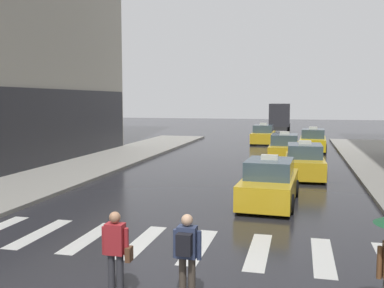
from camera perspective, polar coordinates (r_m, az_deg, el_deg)
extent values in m
cube|color=silver|center=(13.38, -19.21, -10.92)|extent=(0.50, 2.80, 0.01)
cube|color=silver|center=(12.63, -13.20, -11.75)|extent=(0.50, 2.80, 0.01)
cube|color=silver|center=(12.03, -6.48, -12.52)|extent=(0.50, 2.80, 0.01)
cube|color=silver|center=(11.61, 0.87, -13.17)|extent=(0.50, 2.80, 0.01)
cube|color=silver|center=(11.38, 8.68, -13.63)|extent=(0.50, 2.80, 0.01)
cube|color=silver|center=(11.36, 16.69, -13.85)|extent=(0.50, 2.80, 0.01)
cube|color=gold|center=(16.33, 10.06, -5.66)|extent=(2.02, 4.58, 0.84)
cube|color=#384C5B|center=(16.11, 10.07, -3.15)|extent=(1.70, 2.18, 0.64)
cube|color=silver|center=(16.05, 10.09, -1.70)|extent=(0.61, 0.27, 0.18)
cylinder|color=black|center=(17.80, 7.80, -5.44)|extent=(0.25, 0.67, 0.66)
cylinder|color=black|center=(17.63, 13.33, -5.65)|extent=(0.25, 0.67, 0.66)
cylinder|color=black|center=(15.20, 6.22, -7.36)|extent=(0.25, 0.67, 0.66)
cylinder|color=black|center=(14.99, 12.72, -7.65)|extent=(0.25, 0.67, 0.66)
cube|color=#F2EAB2|center=(18.62, 8.94, -4.11)|extent=(0.20, 0.05, 0.14)
cube|color=#F2EAB2|center=(18.50, 12.82, -4.25)|extent=(0.20, 0.05, 0.14)
cube|color=gold|center=(22.28, 14.42, -2.71)|extent=(1.91, 4.54, 0.84)
cube|color=#384C5B|center=(22.08, 14.47, -0.84)|extent=(1.65, 2.14, 0.64)
cube|color=silver|center=(22.04, 14.50, 0.21)|extent=(0.61, 0.25, 0.18)
cylinder|color=black|center=(23.63, 12.22, -2.74)|extent=(0.24, 0.67, 0.66)
cylinder|color=black|center=(23.69, 16.36, -2.83)|extent=(0.24, 0.67, 0.66)
cylinder|color=black|center=(20.96, 12.18, -3.82)|extent=(0.24, 0.67, 0.66)
cylinder|color=black|center=(21.03, 16.86, -3.91)|extent=(0.24, 0.67, 0.66)
cube|color=#F2EAB2|center=(24.51, 12.77, -1.81)|extent=(0.20, 0.04, 0.14)
cube|color=#F2EAB2|center=(24.55, 15.71, -1.87)|extent=(0.20, 0.04, 0.14)
cube|color=gold|center=(28.28, 11.94, -0.88)|extent=(1.80, 4.50, 0.84)
cube|color=#384C5B|center=(28.10, 11.97, 0.59)|extent=(1.60, 2.10, 0.64)
cube|color=silver|center=(28.07, 11.98, 1.43)|extent=(0.60, 0.24, 0.18)
cylinder|color=black|center=(29.68, 10.37, -0.99)|extent=(0.22, 0.66, 0.66)
cylinder|color=black|center=(29.63, 13.67, -1.07)|extent=(0.22, 0.66, 0.66)
cylinder|color=black|center=(27.01, 10.02, -1.65)|extent=(0.22, 0.66, 0.66)
cylinder|color=black|center=(26.95, 13.65, -1.74)|extent=(0.22, 0.66, 0.66)
cube|color=#F2EAB2|center=(30.55, 10.91, -0.30)|extent=(0.20, 0.04, 0.14)
cube|color=#F2EAB2|center=(30.51, 13.27, -0.35)|extent=(0.20, 0.04, 0.14)
cube|color=yellow|center=(33.79, 15.46, 0.10)|extent=(1.94, 4.56, 0.84)
cube|color=#384C5B|center=(33.62, 15.50, 1.34)|extent=(1.67, 2.15, 0.64)
cube|color=silver|center=(33.60, 15.52, 2.03)|extent=(0.61, 0.26, 0.18)
cylinder|color=black|center=(35.16, 14.07, -0.03)|extent=(0.24, 0.67, 0.66)
cylinder|color=black|center=(35.16, 16.86, -0.10)|extent=(0.24, 0.67, 0.66)
cylinder|color=black|center=(32.48, 13.93, -0.49)|extent=(0.24, 0.67, 0.66)
cylinder|color=black|center=(32.48, 16.95, -0.57)|extent=(0.24, 0.67, 0.66)
cube|color=#F2EAB2|center=(36.05, 14.48, 0.54)|extent=(0.20, 0.05, 0.14)
cube|color=#F2EAB2|center=(36.05, 16.48, 0.48)|extent=(0.20, 0.05, 0.14)
cube|color=gold|center=(38.50, 9.27, 0.90)|extent=(1.86, 4.52, 0.84)
cube|color=#384C5B|center=(38.35, 9.28, 1.99)|extent=(1.63, 2.12, 0.64)
cube|color=silver|center=(38.32, 9.29, 2.60)|extent=(0.60, 0.25, 0.18)
cylinder|color=black|center=(39.94, 8.23, 0.76)|extent=(0.23, 0.66, 0.66)
cylinder|color=black|center=(39.79, 10.67, 0.70)|extent=(0.23, 0.66, 0.66)
cylinder|color=black|center=(37.27, 7.76, 0.41)|extent=(0.23, 0.66, 0.66)
cylinder|color=black|center=(37.11, 10.39, 0.35)|extent=(0.23, 0.66, 0.66)
cube|color=#F2EAB2|center=(40.81, 8.69, 1.24)|extent=(0.20, 0.04, 0.14)
cube|color=#F2EAB2|center=(40.70, 10.46, 1.20)|extent=(0.20, 0.04, 0.14)
cube|color=#2D2D2D|center=(51.72, 11.37, 2.19)|extent=(1.87, 6.62, 0.40)
cube|color=silver|center=(54.96, 11.51, 3.69)|extent=(2.12, 1.82, 2.10)
cube|color=#384C5B|center=(55.86, 11.54, 4.10)|extent=(1.89, 0.06, 0.95)
cube|color=#2D2D33|center=(50.75, 11.37, 3.76)|extent=(2.25, 4.82, 2.50)
cylinder|color=black|center=(54.86, 10.42, 2.19)|extent=(0.29, 0.90, 0.90)
cylinder|color=black|center=(54.80, 12.51, 2.15)|extent=(0.29, 0.90, 0.90)
cylinder|color=black|center=(50.34, 10.17, 1.89)|extent=(0.29, 0.90, 0.90)
cylinder|color=black|center=(50.27, 12.45, 1.84)|extent=(0.29, 0.90, 0.90)
cylinder|color=brown|center=(8.18, 23.26, -14.00)|extent=(0.09, 0.09, 0.55)
cylinder|color=#473D33|center=(8.67, -1.23, -17.04)|extent=(0.14, 0.14, 0.82)
cylinder|color=#473D33|center=(8.63, -0.03, -17.16)|extent=(0.14, 0.14, 0.82)
cube|color=#2D3856|center=(8.40, -0.64, -12.63)|extent=(0.36, 0.24, 0.60)
sphere|color=tan|center=(8.28, -0.64, -9.87)|extent=(0.22, 0.22, 0.22)
cylinder|color=#2D3856|center=(8.47, -2.18, -12.83)|extent=(0.09, 0.09, 0.55)
cylinder|color=#2D3856|center=(8.36, 0.93, -13.08)|extent=(0.09, 0.09, 0.55)
cube|color=black|center=(8.19, -1.03, -12.97)|extent=(0.28, 0.18, 0.40)
cylinder|color=#333338|center=(8.98, -10.45, -16.33)|extent=(0.14, 0.14, 0.82)
cylinder|color=#333338|center=(8.91, -9.35, -16.49)|extent=(0.14, 0.14, 0.82)
cube|color=maroon|center=(8.70, -9.98, -12.07)|extent=(0.36, 0.24, 0.60)
sphere|color=#9E7051|center=(8.58, -10.03, -9.40)|extent=(0.22, 0.22, 0.22)
cylinder|color=maroon|center=(8.81, -11.38, -12.22)|extent=(0.09, 0.09, 0.55)
cylinder|color=maroon|center=(8.63, -8.55, -12.55)|extent=(0.09, 0.09, 0.55)
cube|color=brown|center=(8.68, -8.21, -14.02)|extent=(0.10, 0.20, 0.28)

